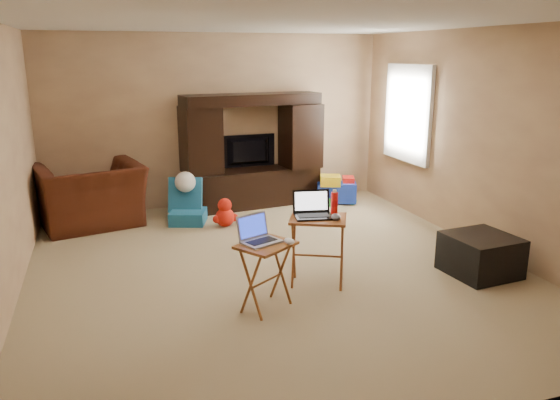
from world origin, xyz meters
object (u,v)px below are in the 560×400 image
object	(u,v)px
recliner	(91,195)
laptop_left	(262,230)
tray_table_left	(266,276)
tray_table_right	(318,251)
child_rocker	(188,201)
ottoman	(481,255)
laptop_right	(314,205)
water_bottle	(334,203)
mouse_left	(289,241)
television	(250,151)
plush_toy	(225,212)
push_toy	(337,189)
mouse_right	(336,217)
entertainment_center	(252,151)

from	to	relation	value
recliner	laptop_left	bearing A→B (deg)	102.09
tray_table_left	tray_table_right	xyz separation A→B (m)	(0.63, 0.35, 0.04)
child_rocker	ottoman	bearing A→B (deg)	-26.85
tray_table_left	laptop_right	size ratio (longest dim) A/B	1.70
ottoman	laptop_left	world-z (taller)	laptop_left
laptop_right	water_bottle	size ratio (longest dim) A/B	1.70
tray_table_left	laptop_right	world-z (taller)	laptop_right
mouse_left	laptop_right	bearing A→B (deg)	47.64
television	plush_toy	xyz separation A→B (m)	(-0.63, -1.04, -0.60)
plush_toy	push_toy	bearing A→B (deg)	18.15
child_rocker	laptop_right	world-z (taller)	laptop_right
tray_table_left	mouse_right	world-z (taller)	mouse_right
entertainment_center	mouse_left	distance (m)	3.49
tray_table_left	ottoman	bearing A→B (deg)	-31.50
tray_table_left	laptop_left	xyz separation A→B (m)	(-0.03, 0.03, 0.43)
tray_table_right	water_bottle	world-z (taller)	water_bottle
recliner	television	bearing A→B (deg)	177.68
entertainment_center	ottoman	distance (m)	3.67
ottoman	tray_table_left	size ratio (longest dim) A/B	1.04
entertainment_center	plush_toy	size ratio (longest dim) A/B	5.23
plush_toy	tray_table_left	distance (m)	2.48
ottoman	tray_table_right	distance (m)	1.73
child_rocker	mouse_left	world-z (taller)	mouse_left
plush_toy	laptop_left	xyz separation A→B (m)	(-0.21, -2.44, 0.54)
tray_table_right	water_bottle	size ratio (longest dim) A/B	3.25
television	child_rocker	world-z (taller)	television
push_toy	laptop_right	xyz separation A→B (m)	(-1.46, -2.71, 0.59)
child_rocker	tray_table_right	distance (m)	2.58
television	child_rocker	bearing A→B (deg)	31.90
mouse_right	plush_toy	bearing A→B (deg)	104.52
laptop_left	ottoman	bearing A→B (deg)	-21.49
entertainment_center	push_toy	xyz separation A→B (m)	(1.24, -0.28, -0.60)
mouse_right	tray_table_left	bearing A→B (deg)	-163.21
mouse_left	entertainment_center	bearing A→B (deg)	79.78
entertainment_center	water_bottle	xyz separation A→B (m)	(0.02, -2.93, -0.03)
child_rocker	water_bottle	world-z (taller)	water_bottle
ottoman	tray_table_right	size ratio (longest dim) A/B	0.93
push_toy	entertainment_center	bearing A→B (deg)	-171.43
plush_toy	push_toy	size ratio (longest dim) A/B	0.65
entertainment_center	ottoman	xyz separation A→B (m)	(1.52, -3.28, -0.62)
television	laptop_right	distance (m)	3.15
tray_table_left	tray_table_right	world-z (taller)	tray_table_right
ottoman	tray_table_right	bearing A→B (deg)	170.74
tray_table_left	tray_table_right	distance (m)	0.72
plush_toy	tray_table_left	world-z (taller)	tray_table_left
plush_toy	tray_table_right	size ratio (longest dim) A/B	0.56
ottoman	laptop_right	distance (m)	1.86
ottoman	water_bottle	xyz separation A→B (m)	(-1.50, 0.36, 0.59)
ottoman	laptop_right	xyz separation A→B (m)	(-1.74, 0.30, 0.60)
laptop_right	mouse_left	bearing A→B (deg)	-121.79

